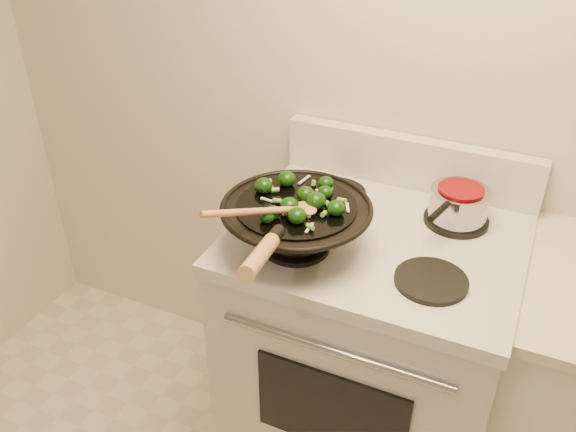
% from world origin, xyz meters
% --- Properties ---
extents(stove, '(0.78, 0.67, 1.08)m').
position_xyz_m(stove, '(-0.20, 1.17, 0.47)').
color(stove, silver).
rests_on(stove, ground).
extents(wok, '(0.39, 0.64, 0.25)m').
position_xyz_m(wok, '(-0.38, 1.02, 1.00)').
color(wok, black).
rests_on(wok, stove).
extents(stirfry, '(0.27, 0.27, 0.05)m').
position_xyz_m(stirfry, '(-0.38, 1.03, 1.07)').
color(stirfry, black).
rests_on(stirfry, wok).
extents(wooden_spoon, '(0.21, 0.27, 0.08)m').
position_xyz_m(wooden_spoon, '(-0.39, 0.94, 1.08)').
color(wooden_spoon, '#B17745').
rests_on(wooden_spoon, wok).
extents(saucepan, '(0.16, 0.26, 0.10)m').
position_xyz_m(saucepan, '(-0.02, 1.32, 0.98)').
color(saucepan, '#979A9F').
rests_on(saucepan, stove).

